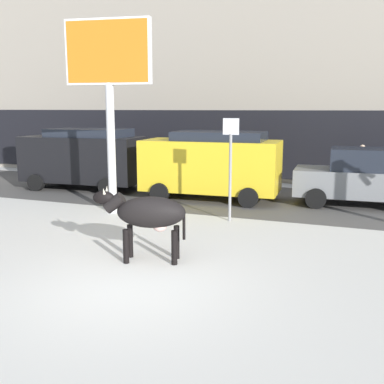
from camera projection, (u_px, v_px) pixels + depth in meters
The scene contains 11 objects.
ground_plane at pixel (128, 287), 8.05m from camera, with size 120.00×120.00×0.00m, color silver.
road_strip at pixel (247, 199), 15.78m from camera, with size 60.00×5.60×0.01m, color #514F4C.
building_facade at pixel (288, 32), 20.90m from camera, with size 44.00×6.10×13.00m.
cow_black at pixel (148, 213), 9.25m from camera, with size 1.93×0.96×1.54m.
billboard at pixel (108, 64), 12.99m from camera, with size 2.52×0.60×5.56m.
car_black_van at pixel (84, 157), 17.57m from camera, with size 4.71×2.34×2.32m.
car_yellow_van at pixel (211, 163), 15.54m from camera, with size 4.71×2.34×2.32m.
car_grey_sedan at pixel (362, 178), 14.56m from camera, with size 4.30×2.18×1.84m.
pedestrian_near_billboard at pixel (116, 157), 21.15m from camera, with size 0.36×0.24×1.73m.
pedestrian_far_left at pixel (361, 167), 17.40m from camera, with size 0.36×0.24×1.73m.
street_sign at pixel (230, 161), 12.47m from camera, with size 0.44×0.08×2.82m.
Camera 1 is at (3.77, -6.71, 3.09)m, focal length 42.92 mm.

